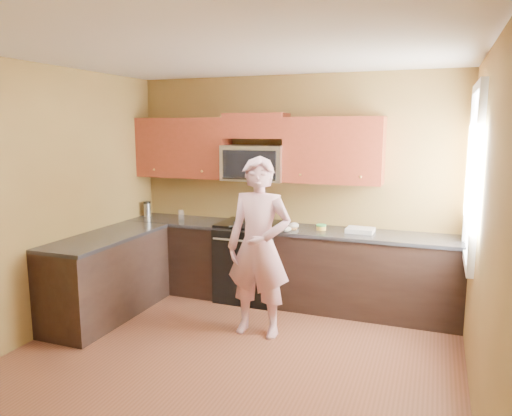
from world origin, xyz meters
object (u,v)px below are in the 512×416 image
at_px(woman, 259,247).
at_px(travel_mug, 147,216).
at_px(frying_pan, 244,226).
at_px(microwave, 255,180).
at_px(stove, 251,261).
at_px(butter_tub, 321,230).

bearing_deg(woman, travel_mug, 152.32).
bearing_deg(frying_pan, microwave, 106.88).
distance_m(frying_pan, travel_mug, 1.52).
xyz_separation_m(frying_pan, travel_mug, (-1.49, 0.28, -0.03)).
relative_size(microwave, frying_pan, 1.81).
bearing_deg(travel_mug, frying_pan, -10.72).
bearing_deg(stove, woman, -64.61).
distance_m(butter_tub, travel_mug, 2.35).
bearing_deg(travel_mug, microwave, 2.49).
bearing_deg(microwave, frying_pan, -91.51).
height_order(frying_pan, butter_tub, frying_pan).
bearing_deg(microwave, travel_mug, -177.51).
bearing_deg(stove, microwave, 90.00).
relative_size(woman, frying_pan, 4.31).
relative_size(microwave, woman, 0.42).
bearing_deg(butter_tub, stove, -178.43).
height_order(microwave, woman, woman).
xyz_separation_m(stove, frying_pan, (-0.01, -0.22, 0.47)).
height_order(stove, microwave, microwave).
bearing_deg(microwave, stove, -90.00).
distance_m(stove, microwave, 0.98).
height_order(woman, frying_pan, woman).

